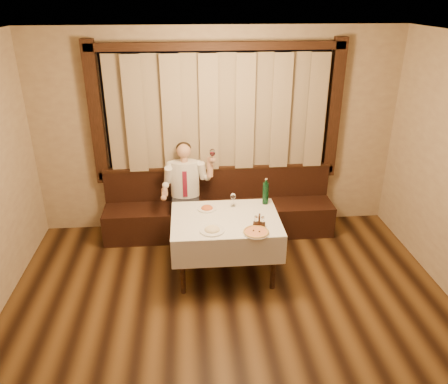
{
  "coord_description": "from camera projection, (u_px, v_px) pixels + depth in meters",
  "views": [
    {
      "loc": [
        -0.4,
        -2.8,
        3.17
      ],
      "look_at": [
        0.0,
        1.9,
        1.0
      ],
      "focal_mm": 35.0,
      "sensor_mm": 36.0,
      "label": 1
    }
  ],
  "objects": [
    {
      "name": "green_bottle",
      "position": [
        266.0,
        193.0,
        5.41
      ],
      "size": [
        0.07,
        0.07,
        0.34
      ],
      "rotation": [
        0.0,
        0.0,
        -0.11
      ],
      "color": "#115027",
      "rests_on": "dining_table"
    },
    {
      "name": "dining_table",
      "position": [
        225.0,
        226.0,
        5.16
      ],
      "size": [
        1.27,
        0.97,
        0.76
      ],
      "color": "black",
      "rests_on": "ground"
    },
    {
      "name": "room",
      "position": [
        232.0,
        185.0,
        4.15
      ],
      "size": [
        5.01,
        6.01,
        2.81
      ],
      "color": "black",
      "rests_on": "ground"
    },
    {
      "name": "table_wine_glass",
      "position": [
        233.0,
        197.0,
        5.34
      ],
      "size": [
        0.07,
        0.07,
        0.18
      ],
      "rotation": [
        0.0,
        0.0,
        0.43
      ],
      "color": "white",
      "rests_on": "dining_table"
    },
    {
      "name": "banquette",
      "position": [
        219.0,
        212.0,
        6.23
      ],
      "size": [
        3.2,
        0.61,
        0.94
      ],
      "color": "black",
      "rests_on": "ground"
    },
    {
      "name": "pizza",
      "position": [
        256.0,
        232.0,
        4.79
      ],
      "size": [
        0.3,
        0.3,
        0.03
      ],
      "rotation": [
        0.0,
        0.0,
        0.39
      ],
      "color": "white",
      "rests_on": "dining_table"
    },
    {
      "name": "pasta_cream",
      "position": [
        212.0,
        228.0,
        4.82
      ],
      "size": [
        0.28,
        0.28,
        0.1
      ],
      "rotation": [
        0.0,
        0.0,
        0.42
      ],
      "color": "white",
      "rests_on": "dining_table"
    },
    {
      "name": "seated_man",
      "position": [
        185.0,
        184.0,
        5.91
      ],
      "size": [
        0.73,
        0.55,
        1.36
      ],
      "color": "black",
      "rests_on": "ground"
    },
    {
      "name": "pasta_red",
      "position": [
        207.0,
        207.0,
        5.31
      ],
      "size": [
        0.23,
        0.23,
        0.08
      ],
      "rotation": [
        0.0,
        0.0,
        0.26
      ],
      "color": "white",
      "rests_on": "dining_table"
    },
    {
      "name": "cruet_caddy",
      "position": [
        259.0,
        222.0,
        4.92
      ],
      "size": [
        0.15,
        0.1,
        0.14
      ],
      "rotation": [
        0.0,
        0.0,
        -0.26
      ],
      "color": "black",
      "rests_on": "dining_table"
    }
  ]
}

